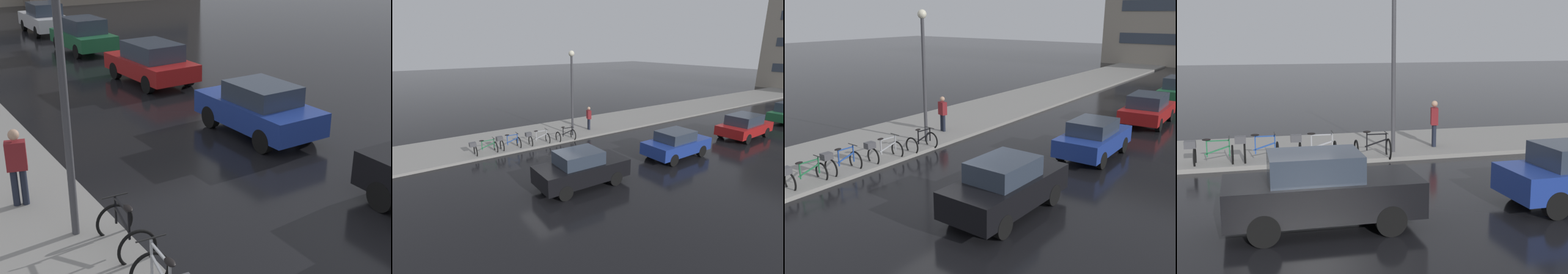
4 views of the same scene
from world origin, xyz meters
The scene contains 7 objects.
bicycle_farthest centered at (-3.83, 3.15, 0.40)m, with size 0.78×1.16×1.00m.
car_blue centered at (1.93, 6.69, 0.76)m, with size 1.83×3.84×1.50m.
car_red centered at (2.04, 13.30, 0.79)m, with size 2.08×4.10×1.54m.
car_green centered at (1.97, 20.01, 0.81)m, with size 1.94×4.05×1.62m.
car_white centered at (2.02, 26.09, 0.83)m, with size 1.94×4.42×1.69m.
pedestrian centered at (-4.95, 5.70, 1.00)m, with size 0.45×0.34×1.76m.
streetlamp centered at (-4.42, 4.02, 3.49)m, with size 0.36×0.36×5.55m.
Camera 1 is at (-7.22, -4.57, 5.33)m, focal length 50.00 mm.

